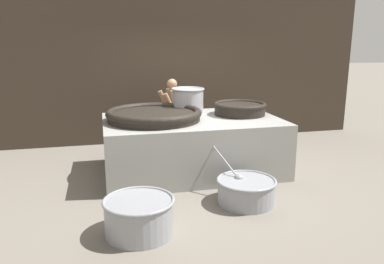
# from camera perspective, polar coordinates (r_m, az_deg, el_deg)

# --- Properties ---
(ground_plane) EXTENTS (60.00, 60.00, 0.00)m
(ground_plane) POSITION_cam_1_polar(r_m,az_deg,el_deg) (6.43, 0.00, -5.88)
(ground_plane) COLOR slate
(back_wall) EXTENTS (8.87, 0.24, 4.50)m
(back_wall) POSITION_cam_1_polar(r_m,az_deg,el_deg) (8.25, -3.79, 14.26)
(back_wall) COLOR #382D23
(back_wall) RESTS_ON ground_plane
(hearth_platform) EXTENTS (2.89, 1.79, 0.90)m
(hearth_platform) POSITION_cam_1_polar(r_m,az_deg,el_deg) (6.30, 0.00, -2.00)
(hearth_platform) COLOR gray
(hearth_platform) RESTS_ON ground_plane
(giant_wok_near) EXTENTS (1.55, 1.55, 0.18)m
(giant_wok_near) POSITION_cam_1_polar(r_m,az_deg,el_deg) (6.08, -5.80, 2.64)
(giant_wok_near) COLOR black
(giant_wok_near) RESTS_ON hearth_platform
(giant_wok_far) EXTENTS (0.91, 0.91, 0.21)m
(giant_wok_far) POSITION_cam_1_polar(r_m,az_deg,el_deg) (6.58, 7.29, 3.63)
(giant_wok_far) COLOR black
(giant_wok_far) RESTS_ON hearth_platform
(stock_pot) EXTENTS (0.59, 0.59, 0.44)m
(stock_pot) POSITION_cam_1_polar(r_m,az_deg,el_deg) (6.73, -0.63, 4.95)
(stock_pot) COLOR #9E9EA3
(stock_pot) RESTS_ON hearth_platform
(cook) EXTENTS (0.35, 0.54, 1.45)m
(cook) POSITION_cam_1_polar(r_m,az_deg,el_deg) (7.35, -3.09, 2.91)
(cook) COLOR #9E7551
(cook) RESTS_ON ground_plane
(prep_bowl_vegetables) EXTENTS (0.81, 0.99, 0.67)m
(prep_bowl_vegetables) POSITION_cam_1_polar(r_m,az_deg,el_deg) (5.18, 8.24, -8.69)
(prep_bowl_vegetables) COLOR gray
(prep_bowl_vegetables) RESTS_ON ground_plane
(prep_bowl_meat) EXTENTS (0.82, 0.82, 0.42)m
(prep_bowl_meat) POSITION_cam_1_polar(r_m,az_deg,el_deg) (4.37, -8.05, -12.37)
(prep_bowl_meat) COLOR gray
(prep_bowl_meat) RESTS_ON ground_plane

